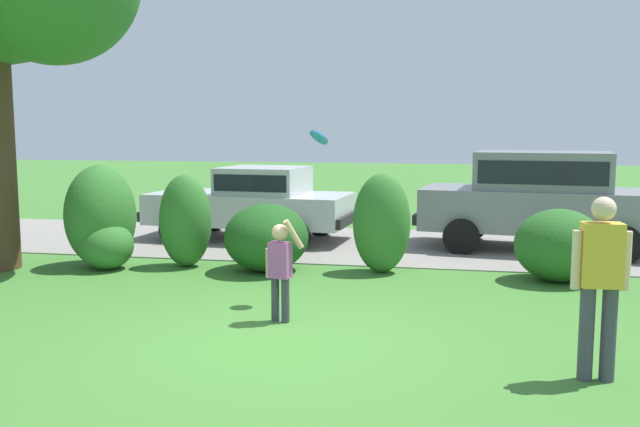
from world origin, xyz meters
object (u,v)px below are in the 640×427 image
Objects in this scene: child_thrower at (280,264)px; frisbee at (319,137)px; parked_suv at (541,195)px; adult_onlooker at (600,278)px; parked_sedan at (254,201)px.

child_thrower is 4.05× the size of frisbee.
frisbee reaches higher than parked_suv.
adult_onlooker is (3.15, -2.42, -1.26)m from frisbee.
child_thrower is at bearing -122.38° from parked_suv.
frisbee reaches higher than parked_sedan.
parked_sedan is 5.57m from frisbee.
parked_sedan is 0.93× the size of parked_suv.
adult_onlooker reaches higher than child_thrower.
parked_suv is (5.80, -0.10, 0.23)m from parked_sedan.
child_thrower is at bearing 158.62° from adult_onlooker.
parked_sedan is at bearing 109.63° from child_thrower.
parked_suv reaches higher than parked_sedan.
child_thrower is 1.89m from frisbee.
frisbee is (0.26, 1.08, 1.53)m from child_thrower.
parked_sedan is at bearing 116.12° from frisbee.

